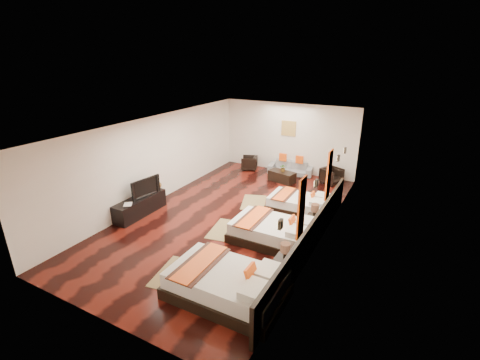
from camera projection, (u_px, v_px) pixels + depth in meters
The scene contains 30 objects.
floor at pixel (231, 216), 10.09m from camera, with size 5.50×9.50×0.01m, color black.
ceiling at pixel (230, 124), 9.10m from camera, with size 5.50×9.50×0.01m, color white.
back_wall at pixel (288, 138), 13.51m from camera, with size 5.50×0.01×2.80m, color silver.
left_wall at pixel (156, 159), 10.80m from camera, with size 0.01×9.50×2.80m, color silver.
right_wall at pixel (325, 190), 8.39m from camera, with size 0.01×9.50×2.80m, color silver.
headboard_panel at pixel (312, 237), 8.08m from camera, with size 0.08×6.60×0.90m, color black.
bed_near at pixel (228, 284), 6.66m from camera, with size 2.34×1.47×0.89m.
bed_mid at pixel (274, 232), 8.67m from camera, with size 2.17×1.36×0.83m.
bed_far at pixel (300, 204), 10.38m from camera, with size 1.86×1.17×0.71m.
nightstand_a at pixel (284, 264), 7.33m from camera, with size 0.40×0.40×0.80m.
nightstand_b at pixel (314, 222), 9.18m from camera, with size 0.41×0.41×0.81m.
jute_mat_near at pixel (175, 273), 7.47m from camera, with size 0.75×1.20×0.01m, color olive.
jute_mat_mid at pixel (225, 230), 9.32m from camera, with size 0.75×1.20×0.01m, color olive.
jute_mat_far at pixel (254, 202), 11.04m from camera, with size 0.75×1.20×0.01m, color olive.
tv_console at pixel (140, 206), 10.14m from camera, with size 0.50×1.80×0.55m, color black.
tv at pixel (144, 187), 10.07m from camera, with size 1.02×0.13×0.59m, color black.
book at pixel (124, 205), 9.54m from camera, with size 0.23×0.30×0.03m, color black.
figurine at pixel (156, 184), 10.63m from camera, with size 0.33×0.33×0.34m, color brown.
sofa at pixel (291, 168), 13.55m from camera, with size 1.76×0.69×0.51m, color gray.
armchair_left at pixel (249, 163), 14.06m from camera, with size 0.62×0.64×0.58m, color black.
armchair_right at pixel (332, 176), 12.52m from camera, with size 0.66×0.68×0.62m, color black.
coffee_table at pixel (282, 176), 12.79m from camera, with size 1.00×0.50×0.40m, color black.
table_plant at pixel (283, 168), 12.67m from camera, with size 0.26×0.23×0.29m, color #20551C.
orange_panel_a at pixel (301, 208), 6.72m from camera, with size 0.04×0.40×1.30m, color #D86014.
orange_panel_b at pixel (329, 175), 8.54m from camera, with size 0.04×0.40×1.30m, color #D86014.
sconce_near at pixel (280, 224), 5.77m from camera, with size 0.07×0.12×0.18m.
sconce_mid at pixel (316, 183), 7.59m from camera, with size 0.07×0.12×0.18m.
sconce_far at pixel (338, 158), 9.40m from camera, with size 0.07×0.12×0.18m.
sconce_lounge at pixel (345, 150), 10.14m from camera, with size 0.07×0.12×0.18m.
gold_artwork at pixel (289, 128), 13.36m from camera, with size 0.60×0.04×0.60m, color #AD873F.
Camera 1 is at (4.50, -7.85, 4.61)m, focal length 25.05 mm.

